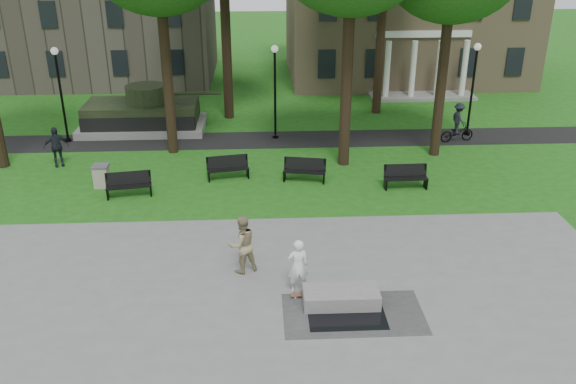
# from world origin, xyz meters

# --- Properties ---
(ground) EXTENTS (120.00, 120.00, 0.00)m
(ground) POSITION_xyz_m (0.00, 0.00, 0.00)
(ground) COLOR #1C5213
(ground) RESTS_ON ground
(plaza) EXTENTS (22.00, 16.00, 0.02)m
(plaza) POSITION_xyz_m (0.00, -5.00, 0.01)
(plaza) COLOR gray
(plaza) RESTS_ON ground
(footpath) EXTENTS (44.00, 2.60, 0.01)m
(footpath) POSITION_xyz_m (0.00, 12.00, 0.01)
(footpath) COLOR black
(footpath) RESTS_ON ground
(building_right) EXTENTS (17.00, 12.00, 8.60)m
(building_right) POSITION_xyz_m (10.00, 26.00, 4.34)
(building_right) COLOR #9E8460
(building_right) RESTS_ON ground
(building_left) EXTENTS (15.00, 10.00, 7.20)m
(building_left) POSITION_xyz_m (-11.00, 26.50, 3.60)
(building_left) COLOR #4C443D
(building_left) RESTS_ON ground
(lamp_left) EXTENTS (0.36, 0.36, 4.73)m
(lamp_left) POSITION_xyz_m (-10.00, 12.30, 2.79)
(lamp_left) COLOR black
(lamp_left) RESTS_ON ground
(lamp_mid) EXTENTS (0.36, 0.36, 4.73)m
(lamp_mid) POSITION_xyz_m (0.50, 12.30, 2.79)
(lamp_mid) COLOR black
(lamp_mid) RESTS_ON ground
(lamp_right) EXTENTS (0.36, 0.36, 4.73)m
(lamp_right) POSITION_xyz_m (10.50, 12.30, 2.79)
(lamp_right) COLOR black
(lamp_right) RESTS_ON ground
(tank_monument) EXTENTS (7.45, 3.40, 2.40)m
(tank_monument) POSITION_xyz_m (-6.46, 14.00, 0.86)
(tank_monument) COLOR gray
(tank_monument) RESTS_ON ground
(puddle) EXTENTS (2.20, 1.20, 0.00)m
(puddle) POSITION_xyz_m (2.00, -3.36, 0.02)
(puddle) COLOR black
(puddle) RESTS_ON plaza
(concrete_block) EXTENTS (2.20, 1.01, 0.45)m
(concrete_block) POSITION_xyz_m (1.91, -2.63, 0.24)
(concrete_block) COLOR gray
(concrete_block) RESTS_ON plaza
(skateboard) EXTENTS (0.80, 0.29, 0.07)m
(skateboard) POSITION_xyz_m (0.85, -2.19, 0.06)
(skateboard) COLOR brown
(skateboard) RESTS_ON plaza
(skateboarder) EXTENTS (0.69, 0.52, 1.74)m
(skateboarder) POSITION_xyz_m (0.70, -1.91, 0.89)
(skateboarder) COLOR white
(skateboarder) RESTS_ON plaza
(friend_watching) EXTENTS (1.16, 1.06, 1.94)m
(friend_watching) POSITION_xyz_m (-0.97, -0.67, 0.99)
(friend_watching) COLOR #9A8C63
(friend_watching) RESTS_ON plaza
(pedestrian_walker) EXTENTS (1.17, 0.83, 1.84)m
(pedestrian_walker) POSITION_xyz_m (-9.49, 8.93, 0.92)
(pedestrian_walker) COLOR black
(pedestrian_walker) RESTS_ON ground
(cyclist) EXTENTS (1.86, 1.09, 2.00)m
(cyclist) POSITION_xyz_m (9.62, 11.28, 0.82)
(cyclist) COLOR black
(cyclist) RESTS_ON ground
(park_bench_0) EXTENTS (1.85, 0.80, 1.00)m
(park_bench_0) POSITION_xyz_m (-5.64, 5.42, 0.52)
(park_bench_0) COLOR black
(park_bench_0) RESTS_ON ground
(park_bench_1) EXTENTS (1.85, 0.84, 1.00)m
(park_bench_1) POSITION_xyz_m (-1.72, 7.06, 0.52)
(park_bench_1) COLOR black
(park_bench_1) RESTS_ON ground
(park_bench_2) EXTENTS (1.85, 0.87, 1.00)m
(park_bench_2) POSITION_xyz_m (1.54, 6.62, 0.52)
(park_bench_2) COLOR black
(park_bench_2) RESTS_ON ground
(park_bench_3) EXTENTS (1.81, 0.55, 1.00)m
(park_bench_3) POSITION_xyz_m (5.71, 5.66, 0.52)
(park_bench_3) COLOR black
(park_bench_3) RESTS_ON ground
(trash_bin) EXTENTS (0.67, 0.67, 0.96)m
(trash_bin) POSITION_xyz_m (-6.97, 6.44, 0.49)
(trash_bin) COLOR #AFA590
(trash_bin) RESTS_ON ground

